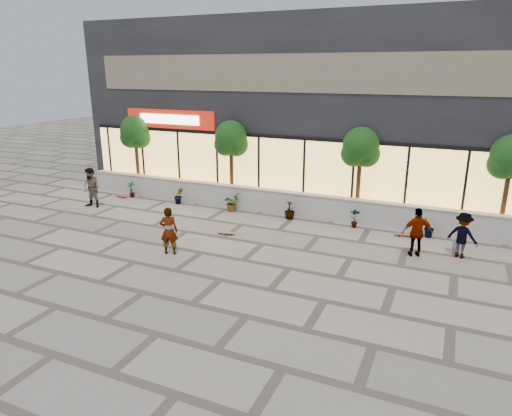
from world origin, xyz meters
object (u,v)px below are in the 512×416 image
at_px(skater_center, 169,231).
at_px(tree_west, 135,134).
at_px(tree_east, 511,160).
at_px(skater_right_far, 463,235).
at_px(tree_mideast, 361,150).
at_px(skater_left, 92,188).
at_px(skateboard_left, 122,196).
at_px(skateboard_center, 226,233).
at_px(tree_midwest, 231,141).
at_px(skater_right_near, 417,232).
at_px(skateboard_right_near, 407,235).

bearing_deg(skater_center, tree_west, -67.52).
bearing_deg(skater_center, tree_east, -169.79).
height_order(tree_east, skater_right_far, tree_east).
xyz_separation_m(tree_mideast, skater_left, (-11.53, -3.35, -2.06)).
relative_size(tree_west, skater_center, 2.32).
xyz_separation_m(tree_east, skateboard_left, (-16.93, -1.50, -2.92)).
distance_m(tree_west, skater_right_far, 16.06).
xyz_separation_m(tree_west, skater_center, (6.42, -6.60, -2.14)).
relative_size(skater_center, skateboard_center, 2.28).
xyz_separation_m(skateboard_center, skateboard_left, (-7.25, 2.58, -0.00)).
relative_size(tree_midwest, skater_center, 2.32).
bearing_deg(skater_left, tree_midwest, 28.99).
xyz_separation_m(skater_right_near, skateboard_right_near, (-0.48, 1.81, -0.77)).
distance_m(tree_east, skater_center, 12.65).
relative_size(skater_left, skateboard_right_near, 2.09).
bearing_deg(tree_west, skateboard_center, -29.15).
bearing_deg(tree_midwest, skateboard_center, -65.97).
bearing_deg(skater_center, skateboard_left, -60.49).
distance_m(skateboard_left, skateboard_right_near, 13.69).
relative_size(tree_west, tree_mideast, 1.00).
bearing_deg(tree_mideast, skater_right_near, -50.39).
relative_size(tree_west, skater_left, 2.12).
bearing_deg(skater_left, skateboard_left, 84.63).
height_order(tree_midwest, tree_mideast, same).
distance_m(tree_midwest, skater_right_far, 10.77).
height_order(skater_left, skater_right_far, skater_left).
height_order(skater_center, skateboard_left, skater_center).
bearing_deg(tree_east, skater_right_far, -115.50).
xyz_separation_m(tree_mideast, skateboard_left, (-11.43, -1.50, -2.92)).
height_order(tree_mideast, skater_right_far, tree_mideast).
height_order(skater_right_near, skater_right_far, skater_right_near).
relative_size(tree_west, tree_midwest, 1.00).
distance_m(skater_right_far, skateboard_center, 8.47).
bearing_deg(skateboard_left, tree_midwest, 21.77).
bearing_deg(skater_right_far, skater_left, 22.72).
distance_m(tree_west, skater_left, 3.93).
height_order(skater_right_near, skateboard_center, skater_right_near).
distance_m(tree_mideast, skater_center, 8.60).
xyz_separation_m(tree_mideast, skateboard_center, (-4.18, -4.08, -2.91)).
bearing_deg(skater_center, skateboard_center, -131.46).
bearing_deg(skateboard_left, skater_right_far, 1.54).
xyz_separation_m(tree_east, skateboard_center, (-9.68, -4.08, -2.91)).
bearing_deg(skater_right_near, tree_mideast, -70.51).
height_order(tree_west, tree_mideast, same).
xyz_separation_m(tree_midwest, skater_right_far, (10.16, -2.80, -2.19)).
height_order(skater_center, skateboard_right_near, skater_center).
distance_m(tree_mideast, skateboard_left, 11.89).
distance_m(tree_midwest, skater_right_near, 9.59).
bearing_deg(tree_midwest, skater_center, -82.06).
distance_m(skater_left, skateboard_right_near, 13.94).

